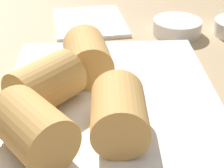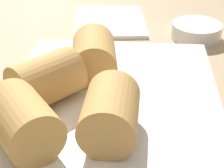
{
  "view_description": "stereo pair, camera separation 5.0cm",
  "coord_description": "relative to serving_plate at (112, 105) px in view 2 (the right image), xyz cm",
  "views": [
    {
      "loc": [
        39.35,
        -3.42,
        28.41
      ],
      "look_at": [
        2.14,
        -1.49,
        5.79
      ],
      "focal_mm": 60.0,
      "sensor_mm": 36.0,
      "label": 1
    },
    {
      "loc": [
        39.27,
        1.58,
        28.41
      ],
      "look_at": [
        2.14,
        -1.49,
        5.79
      ],
      "focal_mm": 60.0,
      "sensor_mm": 36.0,
      "label": 2
    }
  ],
  "objects": [
    {
      "name": "roll_front_right",
      "position": [
        0.18,
        -7.3,
        3.6
      ],
      "size": [
        9.65,
        9.5,
        5.73
      ],
      "color": "#DBA356",
      "rests_on": "serving_plate"
    },
    {
      "name": "roll_front_left",
      "position": [
        6.12,
        0.37,
        3.6
      ],
      "size": [
        8.91,
        5.93,
        5.73
      ],
      "color": "#DBA356",
      "rests_on": "serving_plate"
    },
    {
      "name": "table_surface",
      "position": [
        -2.14,
        1.49,
        -1.76
      ],
      "size": [
        180.0,
        140.0,
        2.0
      ],
      "color": "tan",
      "rests_on": "ground"
    },
    {
      "name": "roll_back_right",
      "position": [
        8.29,
        -8.28,
        3.6
      ],
      "size": [
        9.7,
        9.31,
        5.73
      ],
      "color": "#DBA356",
      "rests_on": "serving_plate"
    },
    {
      "name": "roll_back_left",
      "position": [
        -6.62,
        -2.95,
        3.6
      ],
      "size": [
        9.16,
        6.72,
        5.73
      ],
      "color": "#DBA356",
      "rests_on": "serving_plate"
    },
    {
      "name": "dipping_bowl_near",
      "position": [
        -22.77,
        12.5,
        0.6
      ],
      "size": [
        8.47,
        8.47,
        2.49
      ],
      "color": "white",
      "rests_on": "table_surface"
    },
    {
      "name": "serving_plate",
      "position": [
        0.0,
        0.0,
        0.0
      ],
      "size": [
        33.48,
        26.02,
        1.5
      ],
      "color": "white",
      "rests_on": "table_surface"
    },
    {
      "name": "napkin",
      "position": [
        -28.15,
        -2.74,
        -0.46
      ],
      "size": [
        16.39,
        14.43,
        0.6
      ],
      "color": "white",
      "rests_on": "table_surface"
    }
  ]
}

